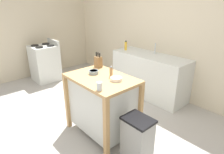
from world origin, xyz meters
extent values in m
plane|color=#ADA8A0|center=(0.00, 0.00, 0.00)|extent=(6.93, 6.93, 0.00)
cube|color=beige|center=(0.00, 2.11, 1.30)|extent=(5.93, 0.10, 2.60)
cube|color=beige|center=(-2.96, 0.76, 1.30)|extent=(0.10, 2.71, 2.60)
cube|color=tan|center=(0.23, 0.18, 0.90)|extent=(1.01, 0.69, 0.04)
cube|color=silver|center=(0.23, 0.18, 0.49)|extent=(0.91, 0.59, 0.78)
cube|color=tan|center=(-0.25, -0.13, 0.44)|extent=(0.06, 0.06, 0.88)
cube|color=tan|center=(0.70, -0.13, 0.44)|extent=(0.06, 0.06, 0.88)
cube|color=tan|center=(-0.25, 0.50, 0.44)|extent=(0.06, 0.06, 0.88)
cube|color=tan|center=(0.70, 0.50, 0.44)|extent=(0.06, 0.06, 0.88)
cube|color=olive|center=(-0.16, 0.43, 1.01)|extent=(0.11, 0.09, 0.17)
cylinder|color=black|center=(-0.20, 0.43, 1.13)|extent=(0.02, 0.02, 0.07)
cylinder|color=black|center=(-0.16, 0.43, 1.13)|extent=(0.02, 0.02, 0.07)
cylinder|color=black|center=(-0.11, 0.43, 1.13)|extent=(0.02, 0.02, 0.07)
cylinder|color=gray|center=(0.05, 0.18, 0.95)|extent=(0.14, 0.14, 0.05)
cylinder|color=#49555B|center=(0.05, 0.18, 0.97)|extent=(0.12, 0.12, 0.01)
cylinder|color=silver|center=(0.45, 0.26, 0.95)|extent=(0.16, 0.16, 0.04)
cylinder|color=gray|center=(0.45, 0.26, 0.96)|extent=(0.13, 0.13, 0.01)
cylinder|color=silver|center=(0.54, -0.10, 0.97)|extent=(0.07, 0.07, 0.10)
cylinder|color=#AD7F4C|center=(0.30, 0.30, 0.99)|extent=(0.04, 0.04, 0.13)
sphere|color=#99999E|center=(0.30, 0.30, 1.07)|extent=(0.03, 0.03, 0.03)
cube|color=gray|center=(0.97, 0.14, 0.30)|extent=(0.34, 0.26, 0.60)
cube|color=black|center=(0.97, 0.14, 0.61)|extent=(0.36, 0.28, 0.03)
cube|color=silver|center=(-0.13, 1.76, 0.44)|extent=(1.64, 0.60, 0.89)
cube|color=silver|center=(-0.13, 1.74, 0.87)|extent=(0.44, 0.36, 0.03)
cylinder|color=#B7BCC1|center=(-0.13, 1.90, 1.00)|extent=(0.02, 0.02, 0.22)
cylinder|color=yellow|center=(-0.76, 1.68, 0.98)|extent=(0.06, 0.06, 0.18)
cylinder|color=black|center=(-0.76, 1.68, 1.09)|extent=(0.03, 0.03, 0.02)
cube|color=silver|center=(-2.41, 0.46, 0.44)|extent=(0.60, 0.60, 0.89)
cube|color=silver|center=(-2.41, 0.74, 0.95)|extent=(0.60, 0.04, 0.12)
cylinder|color=black|center=(-2.55, 0.32, 0.90)|extent=(0.18, 0.18, 0.02)
cylinder|color=black|center=(-2.27, 0.32, 0.90)|extent=(0.18, 0.18, 0.02)
cylinder|color=black|center=(-2.55, 0.60, 0.90)|extent=(0.18, 0.18, 0.02)
cylinder|color=black|center=(-2.27, 0.60, 0.90)|extent=(0.18, 0.18, 0.02)
camera|label=1|loc=(2.20, -1.38, 1.93)|focal=30.92mm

